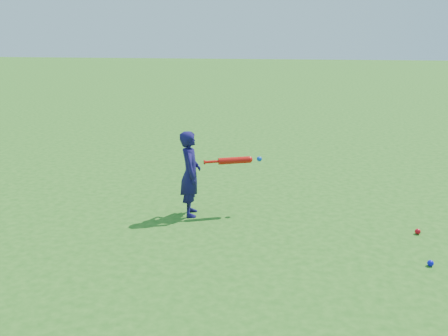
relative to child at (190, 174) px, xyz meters
name	(u,v)px	position (x,y,z in m)	size (l,w,h in m)	color
ground	(212,224)	(0.37, -0.32, -0.63)	(80.00, 80.00, 0.00)	#236317
child	(190,174)	(0.00, 0.00, 0.00)	(0.46, 0.30, 1.25)	#150F49
ground_ball_red	(418,231)	(3.15, -0.30, -0.59)	(0.08, 0.08, 0.08)	red
ground_ball_blue	(430,263)	(3.08, -1.25, -0.59)	(0.07, 0.07, 0.07)	#0C0DCE
bat_swing	(237,160)	(0.65, 0.19, 0.17)	(0.83, 0.37, 0.10)	red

